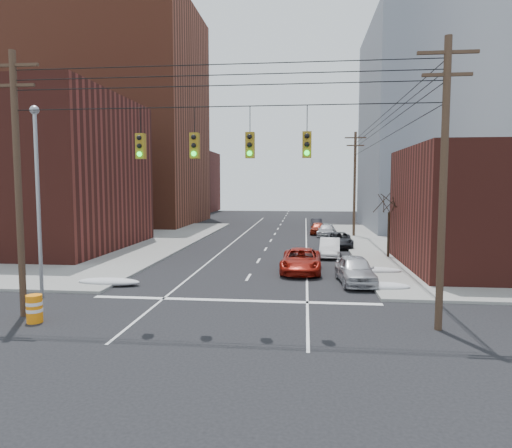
% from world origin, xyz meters
% --- Properties ---
extents(ground, '(160.00, 160.00, 0.00)m').
position_xyz_m(ground, '(0.00, 0.00, 0.00)').
color(ground, black).
rests_on(ground, ground).
extents(building_brick_tall, '(24.00, 20.00, 30.00)m').
position_xyz_m(building_brick_tall, '(-24.00, 48.00, 15.00)').
color(building_brick_tall, brown).
rests_on(building_brick_tall, ground).
extents(building_brick_near, '(20.00, 16.00, 13.00)m').
position_xyz_m(building_brick_near, '(-22.00, 22.00, 6.50)').
color(building_brick_near, '#4F1E17').
rests_on(building_brick_near, ground).
extents(building_brick_far, '(22.00, 18.00, 12.00)m').
position_xyz_m(building_brick_far, '(-26.00, 74.00, 6.00)').
color(building_brick_far, '#4F1E17').
rests_on(building_brick_far, ground).
extents(building_office, '(22.00, 20.00, 25.00)m').
position_xyz_m(building_office, '(22.00, 44.00, 12.50)').
color(building_office, gray).
rests_on(building_office, ground).
extents(building_glass, '(20.00, 18.00, 22.00)m').
position_xyz_m(building_glass, '(24.00, 70.00, 11.00)').
color(building_glass, gray).
rests_on(building_glass, ground).
extents(utility_pole_left, '(2.20, 0.28, 11.00)m').
position_xyz_m(utility_pole_left, '(-8.50, 3.00, 5.78)').
color(utility_pole_left, '#473323').
rests_on(utility_pole_left, ground).
extents(utility_pole_right, '(2.20, 0.28, 11.00)m').
position_xyz_m(utility_pole_right, '(8.50, 3.00, 5.78)').
color(utility_pole_right, '#473323').
rests_on(utility_pole_right, ground).
extents(utility_pole_far, '(2.20, 0.28, 11.00)m').
position_xyz_m(utility_pole_far, '(8.50, 34.00, 5.78)').
color(utility_pole_far, '#473323').
rests_on(utility_pole_far, ground).
extents(traffic_signals, '(17.00, 0.42, 2.02)m').
position_xyz_m(traffic_signals, '(0.10, 2.97, 7.17)').
color(traffic_signals, black).
rests_on(traffic_signals, ground).
extents(street_light, '(0.44, 0.44, 9.32)m').
position_xyz_m(street_light, '(-9.50, 6.00, 5.54)').
color(street_light, gray).
rests_on(street_light, ground).
extents(bare_tree, '(2.09, 2.20, 4.93)m').
position_xyz_m(bare_tree, '(9.59, 20.00, 2.32)').
color(bare_tree, black).
rests_on(bare_tree, ground).
extents(snow_nw, '(3.50, 1.08, 0.42)m').
position_xyz_m(snow_nw, '(-7.40, 9.00, 0.21)').
color(snow_nw, silver).
rests_on(snow_nw, ground).
extents(snow_ne, '(3.00, 1.08, 0.42)m').
position_xyz_m(snow_ne, '(7.40, 9.50, 0.21)').
color(snow_ne, silver).
rests_on(snow_ne, ground).
extents(snow_east_far, '(4.00, 1.08, 0.42)m').
position_xyz_m(snow_east_far, '(7.40, 14.00, 0.21)').
color(snow_east_far, silver).
rests_on(snow_east_far, ground).
extents(red_pickup, '(2.61, 5.43, 1.49)m').
position_xyz_m(red_pickup, '(3.14, 14.00, 0.75)').
color(red_pickup, maroon).
rests_on(red_pickup, ground).
extents(parked_car_a, '(2.23, 4.77, 1.58)m').
position_xyz_m(parked_car_a, '(6.19, 10.92, 0.79)').
color(parked_car_a, '#B7B7BC').
rests_on(parked_car_a, ground).
extents(parked_car_b, '(1.78, 4.39, 1.42)m').
position_xyz_m(parked_car_b, '(5.28, 20.43, 0.71)').
color(parked_car_b, white).
rests_on(parked_car_b, ground).
extents(parked_car_c, '(2.27, 4.81, 1.33)m').
position_xyz_m(parked_car_c, '(6.40, 25.76, 0.66)').
color(parked_car_c, black).
rests_on(parked_car_c, ground).
extents(parked_car_d, '(2.33, 4.52, 1.25)m').
position_xyz_m(parked_car_d, '(5.65, 34.38, 0.63)').
color(parked_car_d, '#A4A4A8').
rests_on(parked_car_d, ground).
extents(parked_car_e, '(1.91, 4.07, 1.35)m').
position_xyz_m(parked_car_e, '(4.80, 36.37, 0.67)').
color(parked_car_e, maroon).
rests_on(parked_car_e, ground).
extents(parked_car_f, '(1.49, 3.80, 1.23)m').
position_xyz_m(parked_car_f, '(4.80, 43.32, 0.62)').
color(parked_car_f, black).
rests_on(parked_car_f, ground).
extents(lot_car_a, '(4.06, 2.63, 1.26)m').
position_xyz_m(lot_car_a, '(-14.05, 20.64, 0.78)').
color(lot_car_a, silver).
rests_on(lot_car_a, sidewalk_nw).
extents(lot_car_b, '(5.31, 2.46, 1.47)m').
position_xyz_m(lot_car_b, '(-15.72, 24.64, 0.89)').
color(lot_car_b, silver).
rests_on(lot_car_b, sidewalk_nw).
extents(lot_car_c, '(5.78, 3.40, 1.57)m').
position_xyz_m(lot_car_c, '(-16.61, 20.96, 0.94)').
color(lot_car_c, black).
rests_on(lot_car_c, sidewalk_nw).
extents(lot_car_d, '(4.23, 2.81, 1.34)m').
position_xyz_m(lot_car_d, '(-18.18, 24.92, 0.82)').
color(lot_car_d, '#A4A3A8').
rests_on(lot_car_d, sidewalk_nw).
extents(construction_barrel, '(0.85, 0.85, 1.13)m').
position_xyz_m(construction_barrel, '(-7.51, 2.20, 0.58)').
color(construction_barrel, orange).
rests_on(construction_barrel, ground).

